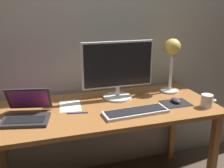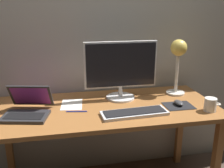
% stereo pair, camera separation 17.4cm
% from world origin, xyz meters
% --- Properties ---
extents(back_wall, '(4.80, 0.06, 2.60)m').
position_xyz_m(back_wall, '(0.00, 0.40, 1.30)').
color(back_wall, '#9E998E').
rests_on(back_wall, ground).
extents(desk, '(1.60, 0.70, 0.74)m').
position_xyz_m(desk, '(0.00, 0.00, 0.66)').
color(desk, '#935B2D').
rests_on(desk, ground).
extents(monitor, '(0.55, 0.22, 0.44)m').
position_xyz_m(monitor, '(0.15, 0.14, 0.98)').
color(monitor, silver).
rests_on(monitor, desk).
extents(keyboard_main, '(0.45, 0.17, 0.03)m').
position_xyz_m(keyboard_main, '(0.17, -0.18, 0.75)').
color(keyboard_main, silver).
rests_on(keyboard_main, desk).
extents(laptop, '(0.34, 0.34, 0.19)m').
position_xyz_m(laptop, '(-0.51, -0.03, 0.79)').
color(laptop, '#28282B').
rests_on(laptop, desk).
extents(desk_lamp, '(0.15, 0.15, 0.44)m').
position_xyz_m(desk_lamp, '(0.61, 0.16, 1.05)').
color(desk_lamp, beige).
rests_on(desk_lamp, desk).
extents(mousepad, '(0.20, 0.16, 0.00)m').
position_xyz_m(mousepad, '(0.52, -0.09, 0.74)').
color(mousepad, black).
rests_on(mousepad, desk).
extents(mouse, '(0.06, 0.10, 0.03)m').
position_xyz_m(mouse, '(0.52, -0.08, 0.76)').
color(mouse, '#38383A').
rests_on(mouse, mousepad).
extents(coffee_mug, '(0.12, 0.08, 0.09)m').
position_xyz_m(coffee_mug, '(0.69, -0.22, 0.79)').
color(coffee_mug, white).
rests_on(coffee_mug, desk).
extents(paper_sheet_near_mouse, '(0.17, 0.22, 0.00)m').
position_xyz_m(paper_sheet_near_mouse, '(-0.23, 0.08, 0.74)').
color(paper_sheet_near_mouse, white).
rests_on(paper_sheet_near_mouse, desk).
extents(pen, '(0.14, 0.03, 0.01)m').
position_xyz_m(pen, '(-0.20, -0.06, 0.74)').
color(pen, '#2633A5').
rests_on(pen, desk).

